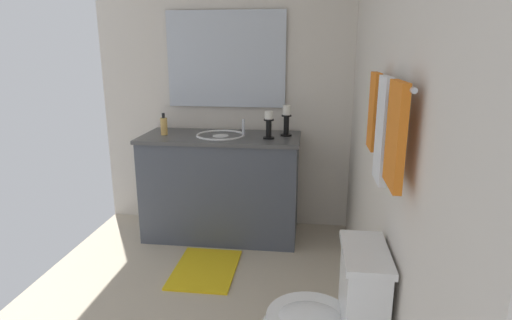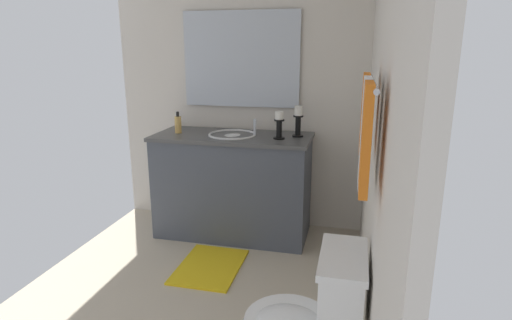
{
  "view_description": "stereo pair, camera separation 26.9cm",
  "coord_description": "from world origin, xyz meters",
  "px_view_note": "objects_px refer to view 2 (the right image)",
  "views": [
    {
      "loc": [
        2.16,
        0.73,
        1.55
      ],
      "look_at": [
        -0.31,
        0.41,
        0.89
      ],
      "focal_mm": 29.41,
      "sensor_mm": 36.0,
      "label": 1
    },
    {
      "loc": [
        2.11,
        0.99,
        1.55
      ],
      "look_at": [
        -0.31,
        0.41,
        0.89
      ],
      "focal_mm": 29.41,
      "sensor_mm": 36.0,
      "label": 2
    }
  ],
  "objects_px": {
    "bath_mat": "(210,266)",
    "towel_near_vanity": "(365,113)",
    "vanity_cabinet": "(233,185)",
    "candle_holder_tall": "(298,121)",
    "towel_center": "(365,133)",
    "towel_near_corner": "(366,138)",
    "mirror": "(241,60)",
    "sink_basin": "(233,140)",
    "soap_bottle": "(178,124)",
    "candle_holder_short": "(279,125)",
    "towel_bar": "(373,82)"
  },
  "relations": [
    {
      "from": "sink_basin",
      "to": "towel_near_corner",
      "type": "xyz_separation_m",
      "value": [
        1.8,
        1.01,
        0.43
      ]
    },
    {
      "from": "vanity_cabinet",
      "to": "mirror",
      "type": "height_order",
      "value": "mirror"
    },
    {
      "from": "soap_bottle",
      "to": "towel_bar",
      "type": "relative_size",
      "value": 0.23
    },
    {
      "from": "towel_bar",
      "to": "towel_near_corner",
      "type": "height_order",
      "value": "towel_near_corner"
    },
    {
      "from": "candle_holder_short",
      "to": "soap_bottle",
      "type": "relative_size",
      "value": 1.21
    },
    {
      "from": "towel_center",
      "to": "sink_basin",
      "type": "bearing_deg",
      "value": -146.49
    },
    {
      "from": "towel_center",
      "to": "towel_near_corner",
      "type": "bearing_deg",
      "value": 0.0
    },
    {
      "from": "vanity_cabinet",
      "to": "bath_mat",
      "type": "bearing_deg",
      "value": 0.0
    },
    {
      "from": "mirror",
      "to": "towel_near_corner",
      "type": "distance_m",
      "value": 2.32
    },
    {
      "from": "towel_near_vanity",
      "to": "bath_mat",
      "type": "distance_m",
      "value": 1.74
    },
    {
      "from": "sink_basin",
      "to": "candle_holder_tall",
      "type": "xyz_separation_m",
      "value": [
        -0.06,
        0.53,
        0.17
      ]
    },
    {
      "from": "candle_holder_tall",
      "to": "towel_bar",
      "type": "distance_m",
      "value": 1.73
    },
    {
      "from": "towel_near_vanity",
      "to": "towel_center",
      "type": "xyz_separation_m",
      "value": [
        0.27,
        0.0,
        -0.04
      ]
    },
    {
      "from": "sink_basin",
      "to": "bath_mat",
      "type": "distance_m",
      "value": 1.03
    },
    {
      "from": "soap_bottle",
      "to": "candle_holder_short",
      "type": "bearing_deg",
      "value": 87.43
    },
    {
      "from": "mirror",
      "to": "towel_bar",
      "type": "bearing_deg",
      "value": 29.69
    },
    {
      "from": "bath_mat",
      "to": "towel_near_vanity",
      "type": "bearing_deg",
      "value": 57.78
    },
    {
      "from": "candle_holder_short",
      "to": "towel_near_corner",
      "type": "bearing_deg",
      "value": 19.49
    },
    {
      "from": "towel_near_vanity",
      "to": "sink_basin",
      "type": "bearing_deg",
      "value": -141.28
    },
    {
      "from": "candle_holder_tall",
      "to": "towel_near_vanity",
      "type": "xyz_separation_m",
      "value": [
        1.33,
        0.48,
        0.27
      ]
    },
    {
      "from": "candle_holder_tall",
      "to": "towel_near_vanity",
      "type": "bearing_deg",
      "value": 20.0
    },
    {
      "from": "soap_bottle",
      "to": "candle_holder_tall",
      "type": "bearing_deg",
      "value": 94.9
    },
    {
      "from": "candle_holder_tall",
      "to": "bath_mat",
      "type": "relative_size",
      "value": 0.41
    },
    {
      "from": "candle_holder_tall",
      "to": "soap_bottle",
      "type": "xyz_separation_m",
      "value": [
        0.09,
        -1.0,
        -0.06
      ]
    },
    {
      "from": "towel_center",
      "to": "towel_bar",
      "type": "bearing_deg",
      "value": 90.0
    },
    {
      "from": "towel_near_corner",
      "to": "towel_center",
      "type": "bearing_deg",
      "value": 180.0
    },
    {
      "from": "candle_holder_short",
      "to": "soap_bottle",
      "type": "bearing_deg",
      "value": -92.57
    },
    {
      "from": "towel_center",
      "to": "towel_near_corner",
      "type": "distance_m",
      "value": 0.27
    },
    {
      "from": "mirror",
      "to": "soap_bottle",
      "type": "relative_size",
      "value": 5.61
    },
    {
      "from": "candle_holder_short",
      "to": "towel_bar",
      "type": "height_order",
      "value": "towel_bar"
    },
    {
      "from": "towel_bar",
      "to": "bath_mat",
      "type": "height_order",
      "value": "towel_bar"
    },
    {
      "from": "mirror",
      "to": "towel_bar",
      "type": "distance_m",
      "value": 2.08
    },
    {
      "from": "towel_near_corner",
      "to": "towel_bar",
      "type": "bearing_deg",
      "value": 176.13
    },
    {
      "from": "candle_holder_short",
      "to": "towel_near_corner",
      "type": "xyz_separation_m",
      "value": [
        1.74,
        0.61,
        0.28
      ]
    },
    {
      "from": "bath_mat",
      "to": "soap_bottle",
      "type": "bearing_deg",
      "value": -142.24
    },
    {
      "from": "candle_holder_tall",
      "to": "candle_holder_short",
      "type": "xyz_separation_m",
      "value": [
        0.12,
        -0.13,
        -0.02
      ]
    },
    {
      "from": "vanity_cabinet",
      "to": "bath_mat",
      "type": "relative_size",
      "value": 2.17
    },
    {
      "from": "candle_holder_tall",
      "to": "towel_near_corner",
      "type": "height_order",
      "value": "towel_near_corner"
    },
    {
      "from": "soap_bottle",
      "to": "bath_mat",
      "type": "xyz_separation_m",
      "value": [
        0.6,
        0.47,
        -0.93
      ]
    },
    {
      "from": "candle_holder_short",
      "to": "towel_near_corner",
      "type": "height_order",
      "value": "towel_near_corner"
    },
    {
      "from": "vanity_cabinet",
      "to": "candle_holder_tall",
      "type": "height_order",
      "value": "candle_holder_tall"
    },
    {
      "from": "candle_holder_tall",
      "to": "towel_center",
      "type": "height_order",
      "value": "towel_center"
    },
    {
      "from": "mirror",
      "to": "bath_mat",
      "type": "xyz_separation_m",
      "value": [
        0.91,
        0.0,
        -1.46
      ]
    },
    {
      "from": "towel_bar",
      "to": "bath_mat",
      "type": "distance_m",
      "value": 1.98
    },
    {
      "from": "sink_basin",
      "to": "candle_holder_short",
      "type": "xyz_separation_m",
      "value": [
        0.06,
        0.4,
        0.15
      ]
    },
    {
      "from": "mirror",
      "to": "candle_holder_tall",
      "type": "height_order",
      "value": "mirror"
    },
    {
      "from": "sink_basin",
      "to": "towel_center",
      "type": "xyz_separation_m",
      "value": [
        1.53,
        1.01,
        0.4
      ]
    },
    {
      "from": "vanity_cabinet",
      "to": "towel_center",
      "type": "distance_m",
      "value": 2.0
    },
    {
      "from": "towel_near_corner",
      "to": "candle_holder_short",
      "type": "bearing_deg",
      "value": -160.51
    },
    {
      "from": "mirror",
      "to": "towel_near_vanity",
      "type": "distance_m",
      "value": 1.86
    }
  ]
}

